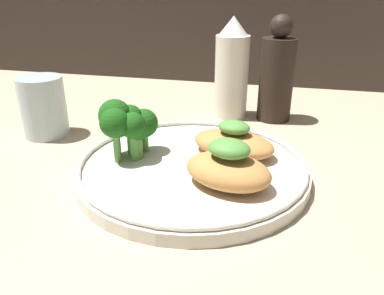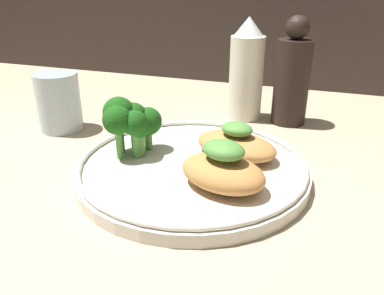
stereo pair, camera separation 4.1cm
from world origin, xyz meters
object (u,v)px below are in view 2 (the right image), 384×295
at_px(pepper_grinder, 292,77).
at_px(broccoli_bunch, 131,120).
at_px(sauce_bottle, 246,72).
at_px(drinking_glass, 59,102).
at_px(plate, 192,167).

bearing_deg(pepper_grinder, broccoli_bunch, -127.04).
bearing_deg(sauce_bottle, drinking_glass, -149.59).
relative_size(broccoli_bunch, sauce_bottle, 0.44).
distance_m(sauce_bottle, drinking_glass, 0.28).
bearing_deg(drinking_glass, sauce_bottle, 30.41).
relative_size(plate, broccoli_bunch, 3.79).
height_order(plate, drinking_glass, drinking_glass).
distance_m(plate, broccoli_bunch, 0.09).
height_order(broccoli_bunch, pepper_grinder, pepper_grinder).
relative_size(pepper_grinder, drinking_glass, 1.91).
height_order(sauce_bottle, drinking_glass, sauce_bottle).
xyz_separation_m(plate, pepper_grinder, (0.08, 0.21, 0.06)).
relative_size(sauce_bottle, drinking_glass, 1.86).
height_order(plate, broccoli_bunch, broccoli_bunch).
relative_size(broccoli_bunch, drinking_glass, 0.82).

